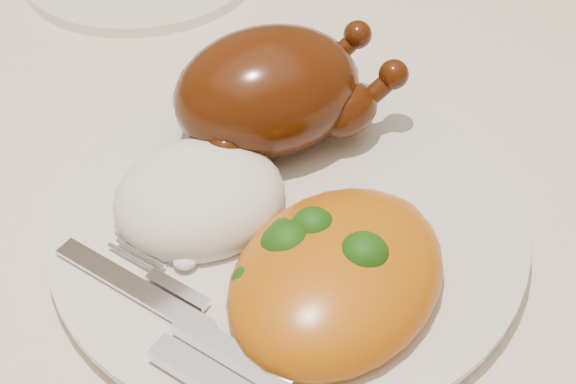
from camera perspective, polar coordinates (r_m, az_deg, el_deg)
dining_table at (r=0.67m, az=-11.66°, el=-2.71°), size 1.60×0.90×0.76m
tablecloth at (r=0.62m, az=-12.62°, el=1.96°), size 1.73×1.03×0.18m
dinner_plate at (r=0.51m, az=0.00°, el=-2.13°), size 0.38×0.38×0.01m
roast_chicken at (r=0.54m, az=-1.05°, el=7.25°), size 0.17×0.12×0.08m
rice_mound at (r=0.50m, az=-6.29°, el=-0.46°), size 0.13×0.12×0.06m
mac_and_cheese at (r=0.46m, az=3.56°, el=-5.39°), size 0.18×0.16×0.06m
cutlery at (r=0.44m, az=-6.65°, el=-10.19°), size 0.06×0.17×0.01m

